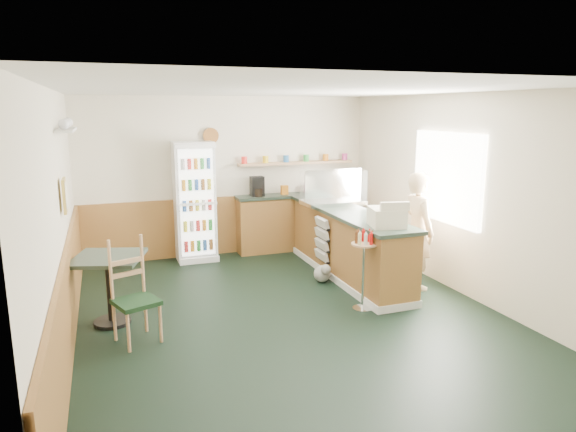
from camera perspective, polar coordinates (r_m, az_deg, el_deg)
name	(u,v)px	position (r m, az deg, el deg)	size (l,w,h in m)	color
ground	(288,314)	(6.47, -0.02, -10.83)	(6.00, 6.00, 0.00)	black
room_envelope	(252,185)	(6.66, -4.01, 3.46)	(5.04, 6.02, 2.72)	beige
service_counter	(348,247)	(7.76, 6.68, -3.41)	(0.68, 3.01, 1.01)	#A57035
back_counter	(297,219)	(9.22, 1.00, -0.35)	(2.24, 0.42, 1.69)	#A57035
drinks_fridge	(195,202)	(8.60, -10.31, 1.56)	(0.65, 0.54, 1.97)	white
display_case	(333,187)	(8.09, 5.05, 3.19)	(0.96, 0.50, 0.55)	silver
cash_register	(386,217)	(6.70, 10.89, -0.12)	(0.41, 0.43, 0.24)	beige
shopkeeper	(418,231)	(7.39, 14.26, -1.59)	(0.55, 0.40, 1.65)	tan
condiment_stand	(364,258)	(6.46, 8.44, -4.64)	(0.32, 0.32, 1.01)	silver
newspaper_rack	(322,240)	(7.73, 3.79, -2.65)	(0.09, 0.41, 0.66)	black
cafe_table	(109,276)	(6.35, -19.25, -6.36)	(0.94, 0.94, 0.83)	black
cafe_chair	(135,287)	(5.87, -16.66, -7.57)	(0.54, 0.55, 1.14)	black
dog_doorstop	(323,273)	(7.55, 3.88, -6.33)	(0.25, 0.32, 0.30)	#989893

